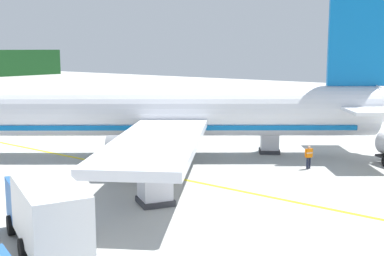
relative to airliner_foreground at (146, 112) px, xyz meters
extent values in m
cylinder|color=silver|center=(-0.35, 0.45, 0.11)|extent=(25.04, 30.79, 3.80)
cube|color=silver|center=(-6.35, -6.73, -0.56)|extent=(16.13, 12.50, 0.50)
cylinder|color=slate|center=(-5.29, -3.63, -1.76)|extent=(3.70, 3.88, 2.20)
cube|color=silver|center=(8.10, 4.46, -0.56)|extent=(14.88, 14.53, 0.50)
cylinder|color=slate|center=(4.84, 4.21, -1.76)|extent=(3.70, 3.88, 2.20)
cube|color=#0C66B2|center=(9.75, -12.60, 5.26)|extent=(2.98, 3.70, 6.50)
cube|color=silver|center=(9.75, -12.60, 0.51)|extent=(10.18, 8.90, 0.24)
cube|color=#0C66B2|center=(-0.35, 0.45, -0.94)|extent=(22.69, 27.83, 0.36)
cylinder|color=black|center=(-1.49, -2.33, -2.84)|extent=(0.95, 1.08, 1.10)
cylinder|color=gray|center=(-1.49, -2.33, -2.04)|extent=(0.20, 0.20, 0.50)
cylinder|color=black|center=(2.63, 0.86, -2.84)|extent=(0.95, 1.08, 1.10)
cylinder|color=gray|center=(2.63, 0.86, -2.04)|extent=(0.20, 0.20, 0.50)
cube|color=#2659A5|center=(-14.72, -6.56, -1.89)|extent=(2.75, 2.55, 1.80)
cube|color=#192333|center=(-14.37, -5.79, -1.53)|extent=(1.72, 0.84, 0.94)
cube|color=white|center=(-16.12, -9.63, -1.63)|extent=(4.04, 5.40, 2.32)
cube|color=#262628|center=(-15.74, -8.81, -2.87)|extent=(4.19, 6.77, 0.16)
cylinder|color=black|center=(-15.85, -6.38, -2.94)|extent=(0.63, 0.94, 0.90)
cylinder|color=black|center=(-13.85, -7.29, -2.94)|extent=(0.63, 0.94, 0.90)
cylinder|color=black|center=(-17.12, -9.17, -2.94)|extent=(0.63, 0.94, 0.90)
cylinder|color=black|center=(-15.11, -10.08, -2.94)|extent=(0.63, 0.94, 0.90)
cube|color=#333338|center=(-8.59, -8.49, -3.24)|extent=(2.39, 2.39, 0.30)
cube|color=silver|center=(-8.59, -8.49, -2.38)|extent=(2.12, 2.12, 1.43)
cube|color=silver|center=(-8.86, -8.96, -1.81)|extent=(1.67, 1.34, 0.56)
cube|color=#333338|center=(6.74, -7.02, -3.24)|extent=(2.21, 2.21, 0.30)
cube|color=silver|center=(6.74, -7.02, -2.25)|extent=(1.94, 1.94, 1.67)
cube|color=silver|center=(7.01, -7.43, -1.57)|extent=(1.51, 1.26, 0.54)
cylinder|color=#191E33|center=(3.62, -11.67, -2.99)|extent=(0.14, 0.14, 0.80)
cylinder|color=#191E33|center=(3.77, -11.77, -2.99)|extent=(0.14, 0.14, 0.80)
cube|color=orange|center=(3.69, -11.72, -2.29)|extent=(0.49, 0.43, 0.60)
cube|color=silver|center=(3.69, -11.72, -2.26)|extent=(0.50, 0.44, 0.06)
sphere|color=tan|center=(3.69, -11.72, -1.89)|extent=(0.22, 0.22, 0.22)
cylinder|color=orange|center=(3.47, -11.57, -2.26)|extent=(0.09, 0.09, 0.57)
cylinder|color=orange|center=(3.92, -11.86, -2.26)|extent=(0.09, 0.09, 0.57)
cube|color=yellow|center=(-3.81, -4.55, -3.39)|extent=(0.30, 60.00, 0.01)
camera|label=1|loc=(-27.69, -25.56, 4.83)|focal=46.41mm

